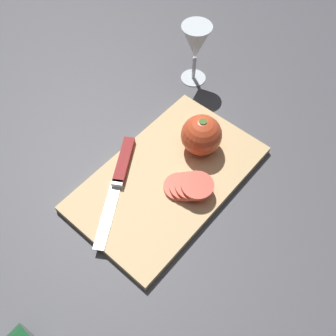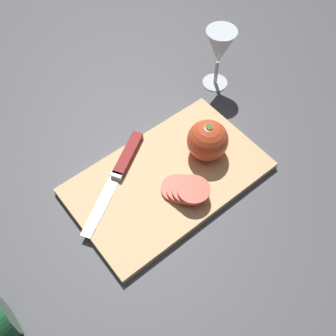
# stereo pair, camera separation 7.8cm
# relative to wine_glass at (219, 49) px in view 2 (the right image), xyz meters

# --- Properties ---
(ground_plane) EXTENTS (3.00, 3.00, 0.00)m
(ground_plane) POSITION_rel_wine_glass_xyz_m (-0.36, -0.12, -0.10)
(ground_plane) COLOR #4C4C51
(cutting_board) EXTENTS (0.40, 0.24, 0.02)m
(cutting_board) POSITION_rel_wine_glass_xyz_m (-0.27, -0.15, -0.10)
(cutting_board) COLOR tan
(cutting_board) RESTS_ON ground_plane
(wine_glass) EXTENTS (0.07, 0.07, 0.15)m
(wine_glass) POSITION_rel_wine_glass_xyz_m (0.00, 0.00, 0.00)
(wine_glass) COLOR silver
(wine_glass) RESTS_ON ground_plane
(whole_tomato) EXTENTS (0.09, 0.09, 0.09)m
(whole_tomato) POSITION_rel_wine_glass_xyz_m (-0.17, -0.15, -0.04)
(whole_tomato) COLOR #DB4C28
(whole_tomato) RESTS_ON cutting_board
(knife) EXTENTS (0.23, 0.15, 0.01)m
(knife) POSITION_rel_wine_glass_xyz_m (-0.32, -0.07, -0.08)
(knife) COLOR silver
(knife) RESTS_ON cutting_board
(tomato_slice_stack_near) EXTENTS (0.08, 0.10, 0.03)m
(tomato_slice_stack_near) POSITION_rel_wine_glass_xyz_m (-0.27, -0.20, -0.07)
(tomato_slice_stack_near) COLOR #DB4C38
(tomato_slice_stack_near) RESTS_ON cutting_board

